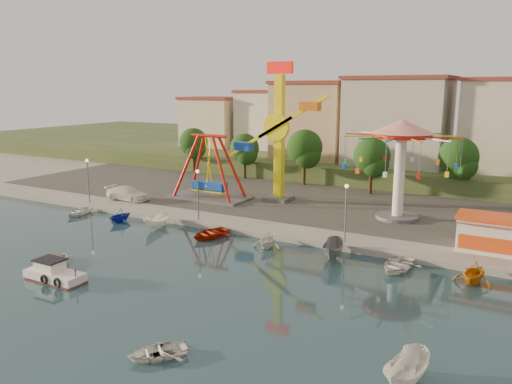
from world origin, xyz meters
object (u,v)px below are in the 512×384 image
Objects in this scene: pirate_ship_ride at (209,168)px; skiff at (407,372)px; wave_swinger at (401,147)px; van at (128,193)px; cabin_motorboat at (54,274)px; rowboat_a at (58,260)px; kamikaze_tower at (282,138)px.

pirate_ship_ride is 2.48× the size of skiff.
pirate_ship_ride is 0.86× the size of wave_swinger.
pirate_ship_ride is at bearing -57.49° from van.
wave_swinger is at bearing 55.76° from cabin_motorboat.
rowboat_a is at bearing -86.36° from pirate_ship_ride.
pirate_ship_ride is 41.31m from skiff.
skiff is 0.71× the size of van.
skiff is (30.40, -27.74, -3.62)m from pirate_ship_ride.
skiff is 44.48m from van.
kamikaze_tower is at bearing 25.79° from rowboat_a.
kamikaze_tower is at bearing 18.72° from pirate_ship_ride.
kamikaze_tower is at bearing 80.91° from cabin_motorboat.
wave_swinger is (14.31, -1.44, -0.15)m from kamikaze_tower.
cabin_motorboat reaches higher than skiff.
cabin_motorboat is 1.50× the size of rowboat_a.
kamikaze_tower is 4.09× the size of skiff.
wave_swinger is 2.38× the size of cabin_motorboat.
cabin_motorboat is 26.19m from skiff.
van is (-31.04, -7.10, -6.77)m from wave_swinger.
cabin_motorboat is 3.76m from rowboat_a.
rowboat_a is 20.95m from van.
kamikaze_tower is 1.42× the size of wave_swinger.
wave_swinger reaches higher than cabin_motorboat.
pirate_ship_ride is at bearing 98.10° from cabin_motorboat.
wave_swinger is at bearing -5.74° from kamikaze_tower.
van is (-8.21, -5.66, -2.97)m from pirate_ship_ride.
wave_swinger is 3.58× the size of rowboat_a.
kamikaze_tower is 5.09× the size of rowboat_a.
cabin_motorboat reaches higher than rowboat_a.
kamikaze_tower is 14.39m from wave_swinger.
wave_swinger is (22.83, 1.45, 3.80)m from pirate_ship_ride.
skiff is (21.88, -30.63, -7.57)m from kamikaze_tower.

